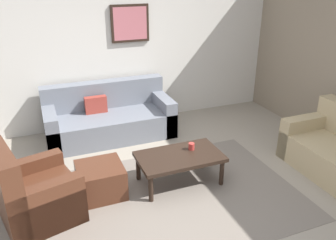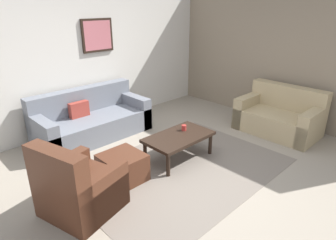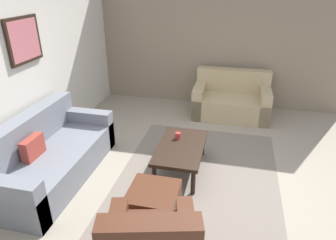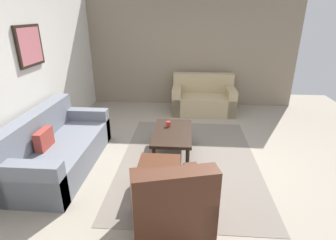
{
  "view_description": "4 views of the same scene",
  "coord_description": "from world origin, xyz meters",
  "px_view_note": "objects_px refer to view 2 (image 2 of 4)",
  "views": [
    {
      "loc": [
        -1.36,
        -3.29,
        2.61
      ],
      "look_at": [
        0.1,
        0.38,
        0.89
      ],
      "focal_mm": 36.78,
      "sensor_mm": 36.0,
      "label": 1
    },
    {
      "loc": [
        -2.84,
        -2.63,
        2.38
      ],
      "look_at": [
        -0.01,
        0.29,
        0.74
      ],
      "focal_mm": 31.32,
      "sensor_mm": 36.0,
      "label": 2
    },
    {
      "loc": [
        -3.42,
        -0.38,
        2.58
      ],
      "look_at": [
        0.01,
        0.42,
        0.9
      ],
      "focal_mm": 32.35,
      "sensor_mm": 36.0,
      "label": 3
    },
    {
      "loc": [
        -3.82,
        0.06,
        2.27
      ],
      "look_at": [
        0.24,
        0.36,
        0.61
      ],
      "focal_mm": 28.38,
      "sensor_mm": 36.0,
      "label": 4
    }
  ],
  "objects_px": {
    "armchair_leather": "(77,191)",
    "cup": "(184,128)",
    "coffee_table": "(179,138)",
    "couch_main": "(90,121)",
    "ottoman": "(123,168)",
    "framed_artwork": "(97,35)",
    "couch_loveseat": "(280,117)"
  },
  "relations": [
    {
      "from": "armchair_leather",
      "to": "cup",
      "type": "relative_size",
      "value": 10.69
    },
    {
      "from": "couch_loveseat",
      "to": "armchair_leather",
      "type": "height_order",
      "value": "armchair_leather"
    },
    {
      "from": "armchair_leather",
      "to": "ottoman",
      "type": "bearing_deg",
      "value": 14.55
    },
    {
      "from": "armchair_leather",
      "to": "framed_artwork",
      "type": "height_order",
      "value": "framed_artwork"
    },
    {
      "from": "armchair_leather",
      "to": "coffee_table",
      "type": "relative_size",
      "value": 0.89
    },
    {
      "from": "coffee_table",
      "to": "cup",
      "type": "distance_m",
      "value": 0.24
    },
    {
      "from": "couch_main",
      "to": "armchair_leather",
      "type": "xyz_separation_m",
      "value": [
        -1.28,
        -1.89,
        0.01
      ]
    },
    {
      "from": "ottoman",
      "to": "framed_artwork",
      "type": "height_order",
      "value": "framed_artwork"
    },
    {
      "from": "couch_main",
      "to": "coffee_table",
      "type": "distance_m",
      "value": 1.88
    },
    {
      "from": "couch_loveseat",
      "to": "cup",
      "type": "bearing_deg",
      "value": 160.72
    },
    {
      "from": "couch_loveseat",
      "to": "framed_artwork",
      "type": "bearing_deg",
      "value": 127.51
    },
    {
      "from": "couch_main",
      "to": "armchair_leather",
      "type": "relative_size",
      "value": 2.13
    },
    {
      "from": "coffee_table",
      "to": "cup",
      "type": "relative_size",
      "value": 12.05
    },
    {
      "from": "ottoman",
      "to": "coffee_table",
      "type": "xyz_separation_m",
      "value": [
        1.02,
        -0.12,
        0.16
      ]
    },
    {
      "from": "couch_main",
      "to": "armchair_leather",
      "type": "height_order",
      "value": "armchair_leather"
    },
    {
      "from": "couch_main",
      "to": "armchair_leather",
      "type": "distance_m",
      "value": 2.28
    },
    {
      "from": "ottoman",
      "to": "couch_loveseat",
      "type": "bearing_deg",
      "value": -12.86
    },
    {
      "from": "coffee_table",
      "to": "ottoman",
      "type": "bearing_deg",
      "value": 173.33
    },
    {
      "from": "armchair_leather",
      "to": "framed_artwork",
      "type": "distance_m",
      "value": 3.31
    },
    {
      "from": "cup",
      "to": "framed_artwork",
      "type": "height_order",
      "value": "framed_artwork"
    },
    {
      "from": "couch_loveseat",
      "to": "cup",
      "type": "relative_size",
      "value": 16.17
    },
    {
      "from": "coffee_table",
      "to": "framed_artwork",
      "type": "bearing_deg",
      "value": 89.27
    },
    {
      "from": "armchair_leather",
      "to": "ottoman",
      "type": "relative_size",
      "value": 1.74
    },
    {
      "from": "couch_main",
      "to": "cup",
      "type": "distance_m",
      "value": 1.88
    },
    {
      "from": "coffee_table",
      "to": "cup",
      "type": "xyz_separation_m",
      "value": [
        0.21,
        0.08,
        0.1
      ]
    },
    {
      "from": "coffee_table",
      "to": "couch_main",
      "type": "bearing_deg",
      "value": 106.85
    },
    {
      "from": "armchair_leather",
      "to": "framed_artwork",
      "type": "relative_size",
      "value": 1.48
    },
    {
      "from": "ottoman",
      "to": "armchair_leather",
      "type": "bearing_deg",
      "value": -165.45
    },
    {
      "from": "couch_main",
      "to": "framed_artwork",
      "type": "relative_size",
      "value": 3.16
    },
    {
      "from": "couch_main",
      "to": "cup",
      "type": "bearing_deg",
      "value": -66.33
    },
    {
      "from": "couch_main",
      "to": "coffee_table",
      "type": "bearing_deg",
      "value": -73.15
    },
    {
      "from": "couch_main",
      "to": "framed_artwork",
      "type": "distance_m",
      "value": 1.65
    }
  ]
}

